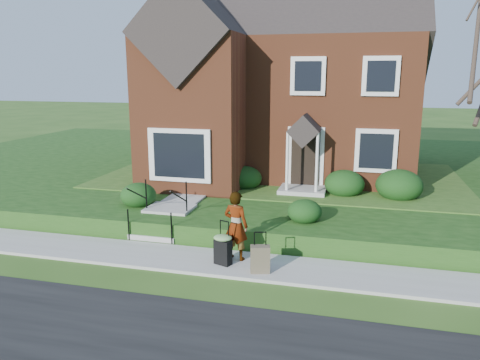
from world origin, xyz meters
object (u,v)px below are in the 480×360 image
(suitcase_olive, at_px, (260,259))
(woman, at_px, (236,226))
(suitcase_black, at_px, (223,248))
(front_steps, at_px, (164,218))

(suitcase_olive, bearing_deg, woman, 124.45)
(suitcase_black, height_order, suitcase_olive, suitcase_black)
(suitcase_black, bearing_deg, suitcase_olive, 6.55)
(suitcase_black, distance_m, suitcase_olive, 1.02)
(front_steps, xyz_separation_m, suitcase_olive, (3.41, -2.24, -0.06))
(front_steps, height_order, suitcase_black, front_steps)
(front_steps, height_order, suitcase_olive, front_steps)
(front_steps, xyz_separation_m, woman, (2.65, -1.59, 0.49))
(front_steps, xyz_separation_m, suitcase_black, (2.42, -2.00, 0.04))
(suitcase_black, bearing_deg, front_steps, 160.59)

